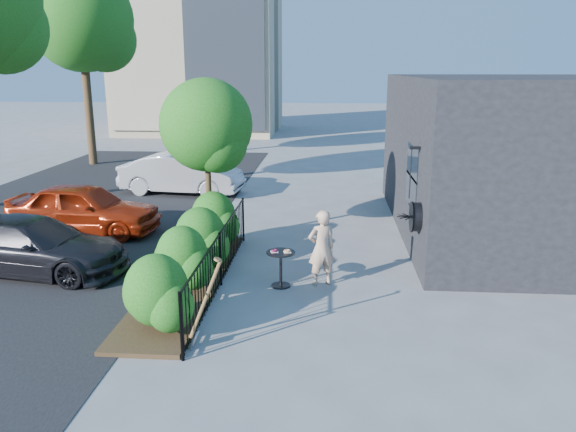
# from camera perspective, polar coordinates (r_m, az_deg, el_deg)

# --- Properties ---
(ground) EXTENTS (120.00, 120.00, 0.00)m
(ground) POSITION_cam_1_polar(r_m,az_deg,el_deg) (11.20, 0.81, -7.24)
(ground) COLOR gray
(ground) RESTS_ON ground
(shop_building) EXTENTS (6.22, 9.00, 4.00)m
(shop_building) POSITION_cam_1_polar(r_m,az_deg,el_deg) (15.80, 22.32, 5.69)
(shop_building) COLOR black
(shop_building) RESTS_ON ground
(fence) EXTENTS (0.05, 6.05, 1.10)m
(fence) POSITION_cam_1_polar(r_m,az_deg,el_deg) (11.18, -6.90, -4.31)
(fence) COLOR black
(fence) RESTS_ON ground
(planting_bed) EXTENTS (1.30, 6.00, 0.08)m
(planting_bed) POSITION_cam_1_polar(r_m,az_deg,el_deg) (11.52, -10.26, -6.63)
(planting_bed) COLOR #382616
(planting_bed) RESTS_ON ground
(shrubs) EXTENTS (1.10, 5.60, 1.24)m
(shrubs) POSITION_cam_1_polar(r_m,az_deg,el_deg) (11.36, -9.80, -3.37)
(shrubs) COLOR #1F5012
(shrubs) RESTS_ON ground
(patio_tree) EXTENTS (2.20, 2.20, 3.94)m
(patio_tree) POSITION_cam_1_polar(r_m,az_deg,el_deg) (13.50, -8.05, 8.55)
(patio_tree) COLOR #3F2B19
(patio_tree) RESTS_ON ground
(street) EXTENTS (9.00, 30.00, 0.01)m
(street) POSITION_cam_1_polar(r_m,az_deg,el_deg) (15.94, -24.49, -1.83)
(street) COLOR black
(street) RESTS_ON ground
(street_tree_far) EXTENTS (4.40, 4.40, 8.28)m
(street_tree_far) POSITION_cam_1_polar(r_m,az_deg,el_deg) (26.56, -20.16, 17.66)
(street_tree_far) COLOR #3F2B19
(street_tree_far) RESTS_ON ground
(cafe_table) EXTENTS (0.57, 0.57, 0.77)m
(cafe_table) POSITION_cam_1_polar(r_m,az_deg,el_deg) (11.07, -0.74, -4.75)
(cafe_table) COLOR black
(cafe_table) RESTS_ON ground
(woman) EXTENTS (0.66, 0.56, 1.54)m
(woman) POSITION_cam_1_polar(r_m,az_deg,el_deg) (11.09, 3.43, -3.26)
(woman) COLOR #D1A787
(woman) RESTS_ON ground
(shovel) EXTENTS (0.56, 0.20, 1.52)m
(shovel) POSITION_cam_1_polar(r_m,az_deg,el_deg) (8.73, -8.61, -9.26)
(shovel) COLOR brown
(shovel) RESTS_ON ground
(car_red) EXTENTS (3.99, 1.83, 1.33)m
(car_red) POSITION_cam_1_polar(r_m,az_deg,el_deg) (15.51, -20.01, 0.71)
(car_red) COLOR #A1260D
(car_red) RESTS_ON ground
(car_silver) EXTENTS (4.33, 1.97, 1.38)m
(car_silver) POSITION_cam_1_polar(r_m,az_deg,el_deg) (19.62, -10.74, 4.24)
(car_silver) COLOR #B5B5BA
(car_silver) RESTS_ON ground
(car_darkgrey) EXTENTS (4.25, 2.16, 1.18)m
(car_darkgrey) POSITION_cam_1_polar(r_m,az_deg,el_deg) (12.94, -24.55, -2.78)
(car_darkgrey) COLOR black
(car_darkgrey) RESTS_ON ground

